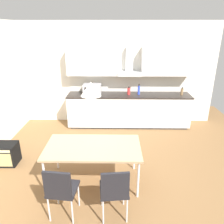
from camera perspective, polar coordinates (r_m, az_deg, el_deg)
ground_plane at (r=4.34m, az=-1.46°, el=-16.15°), size 7.33×7.85×0.02m
wall_back at (r=6.23m, az=-0.58°, el=9.93°), size 5.86×0.10×2.79m
kitchen_counter at (r=6.14m, az=4.33°, el=0.56°), size 3.35×0.67×0.91m
backsplash_tile at (r=6.23m, az=4.35°, el=7.50°), size 3.33×0.02×0.47m
upper_wall_cabinets at (r=5.96m, az=4.60°, el=12.93°), size 3.33×0.40×0.73m
microwave at (r=5.98m, az=-5.19°, el=5.92°), size 0.48×0.35×0.28m
bottle_brown at (r=6.20m, az=17.80°, el=5.08°), size 0.07×0.07×0.22m
bottle_red at (r=5.98m, az=4.41°, el=5.48°), size 0.08×0.08×0.22m
bottle_blue at (r=5.99m, az=7.02°, el=5.73°), size 0.06×0.06×0.29m
dining_table at (r=3.81m, az=-4.99°, el=-9.47°), size 1.63×0.89×0.72m
chair_near_left at (r=3.30m, az=-13.26°, el=-18.80°), size 0.44×0.44×0.87m
chair_near_right at (r=3.21m, az=0.64°, el=-19.42°), size 0.44×0.44×0.87m
guitar_amp at (r=5.02m, az=-26.30°, el=-9.76°), size 0.52×0.37×0.44m
pendant_lamp at (r=3.40m, az=-5.56°, el=6.04°), size 0.32×0.32×0.22m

